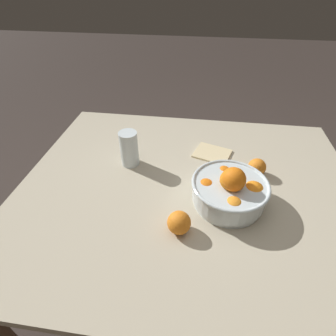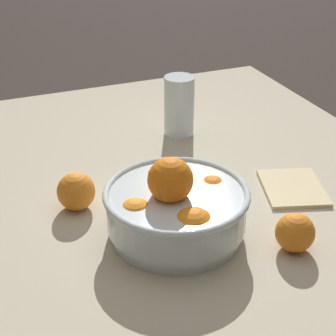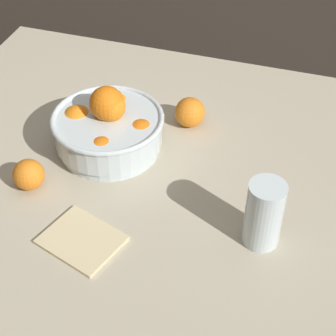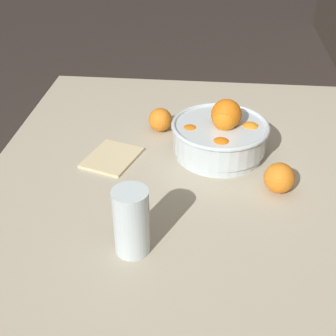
% 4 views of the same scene
% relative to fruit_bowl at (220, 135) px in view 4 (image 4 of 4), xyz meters
% --- Properties ---
extents(dining_table, '(1.27, 1.06, 0.76)m').
position_rel_fruit_bowl_xyz_m(dining_table, '(0.14, -0.07, -0.13)').
color(dining_table, '#B7AD93').
rests_on(dining_table, ground_plane).
extents(fruit_bowl, '(0.26, 0.26, 0.16)m').
position_rel_fruit_bowl_xyz_m(fruit_bowl, '(0.00, 0.00, 0.00)').
color(fruit_bowl, silver).
rests_on(fruit_bowl, dining_table).
extents(juice_glass, '(0.07, 0.07, 0.15)m').
position_rel_fruit_bowl_xyz_m(juice_glass, '(0.39, -0.17, 0.01)').
color(juice_glass, '#F4A314').
rests_on(juice_glass, dining_table).
extents(orange_loose_near_bowl, '(0.07, 0.07, 0.07)m').
position_rel_fruit_bowl_xyz_m(orange_loose_near_bowl, '(-0.12, -0.17, -0.02)').
color(orange_loose_near_bowl, orange).
rests_on(orange_loose_near_bowl, dining_table).
extents(orange_loose_front, '(0.07, 0.07, 0.07)m').
position_rel_fruit_bowl_xyz_m(orange_loose_front, '(0.16, 0.14, -0.02)').
color(orange_loose_front, orange).
rests_on(orange_loose_front, dining_table).
extents(napkin, '(0.18, 0.16, 0.01)m').
position_rel_fruit_bowl_xyz_m(napkin, '(0.05, -0.29, -0.05)').
color(napkin, beige).
rests_on(napkin, dining_table).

